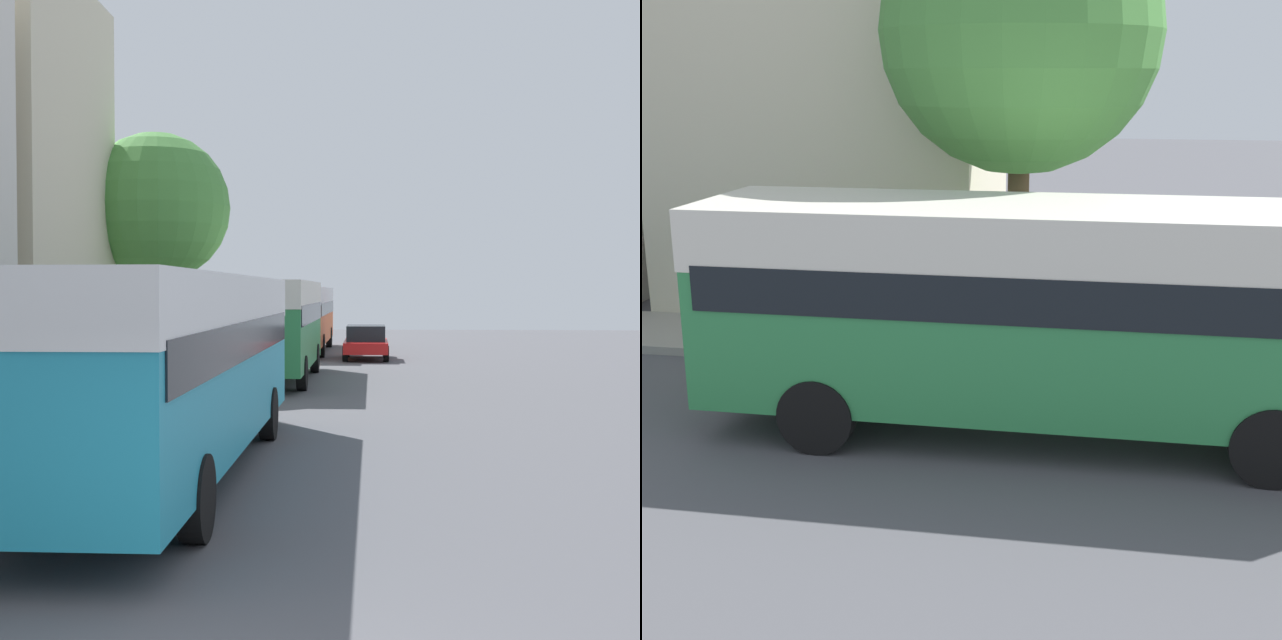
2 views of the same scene
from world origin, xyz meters
The scene contains 7 objects.
bus_lead centered at (-1.67, 8.34, 1.99)m, with size 2.55×11.25×3.07m.
bus_following centered at (-1.67, 22.95, 2.03)m, with size 2.52×9.10×3.13m.
bus_third_in_line centered at (-1.87, 36.20, 1.95)m, with size 2.56×11.15×2.99m.
car_crossing centered at (1.17, 31.82, 0.74)m, with size 1.86×4.02×1.41m.
pedestrian_near_curb centered at (-4.34, 19.23, 1.08)m, with size 0.42×0.42×1.82m.
pedestrian_walking_away centered at (-5.74, 13.44, 1.08)m, with size 0.41×0.41×1.82m.
street_tree centered at (-5.21, 22.17, 5.40)m, with size 4.56×4.56×7.54m.
Camera 1 is at (1.44, -4.97, 2.84)m, focal length 50.00 mm.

